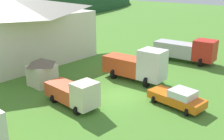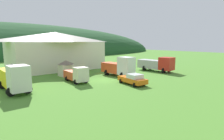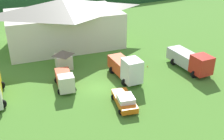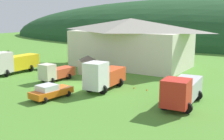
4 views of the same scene
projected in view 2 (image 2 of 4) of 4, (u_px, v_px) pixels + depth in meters
ground_plane at (104, 80)px, 31.54m from camera, size 200.00×200.00×0.00m
forested_hill_backdrop at (10, 56)px, 86.54m from camera, size 178.25×60.00×29.88m
depot_building at (56, 50)px, 43.69m from camera, size 21.46×12.35×8.59m
play_shed_cream at (66, 68)px, 35.28m from camera, size 2.57×2.56×2.95m
flatbed_truck_yellow at (14, 78)px, 24.24m from camera, size 3.08×8.03×3.63m
light_truck_cream at (77, 75)px, 29.86m from camera, size 2.65×5.52×2.56m
heavy_rig_white at (120, 67)px, 34.73m from camera, size 3.28×7.13×3.73m
crane_truck_red at (157, 64)px, 40.63m from camera, size 3.65×8.19×3.20m
service_pickup_orange at (133, 79)px, 28.32m from camera, size 2.78×5.12×1.66m
traffic_light_west at (13, 75)px, 23.50m from camera, size 0.20×0.32×3.71m
traffic_cone_near_pickup at (128, 72)px, 39.93m from camera, size 0.36×0.36×0.49m
traffic_cone_mid_row at (122, 73)px, 38.87m from camera, size 0.36×0.36×0.54m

